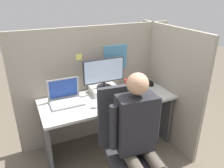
{
  "coord_description": "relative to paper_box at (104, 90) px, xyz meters",
  "views": [
    {
      "loc": [
        -0.92,
        -1.81,
        1.9
      ],
      "look_at": [
        -0.02,
        0.16,
        0.96
      ],
      "focal_mm": 35.0,
      "sensor_mm": 36.0,
      "label": 1
    }
  ],
  "objects": [
    {
      "name": "ground_plane",
      "position": [
        -0.03,
        -0.49,
        -0.75
      ],
      "size": [
        12.0,
        12.0,
        0.0
      ],
      "primitive_type": "plane",
      "color": "#665B4C"
    },
    {
      "name": "cubicle_panel_back",
      "position": [
        -0.02,
        0.18,
        0.01
      ],
      "size": [
        2.08,
        0.05,
        1.51
      ],
      "color": "gray",
      "rests_on": "ground"
    },
    {
      "name": "cubicle_panel_right",
      "position": [
        0.79,
        -0.23,
        0.01
      ],
      "size": [
        0.04,
        1.27,
        1.51
      ],
      "color": "gray",
      "rests_on": "ground"
    },
    {
      "name": "desk",
      "position": [
        -0.03,
        -0.16,
        -0.2
      ],
      "size": [
        1.58,
        0.65,
        0.71
      ],
      "color": "#B7B7B2",
      "rests_on": "ground"
    },
    {
      "name": "paper_box",
      "position": [
        0.0,
        0.0,
        0.0
      ],
      "size": [
        0.34,
        0.24,
        0.08
      ],
      "color": "white",
      "rests_on": "desk"
    },
    {
      "name": "monitor",
      "position": [
        0.0,
        0.0,
        0.23
      ],
      "size": [
        0.52,
        0.18,
        0.36
      ],
      "color": "#232328",
      "rests_on": "paper_box"
    },
    {
      "name": "laptop",
      "position": [
        -0.5,
        -0.06,
        0.02
      ],
      "size": [
        0.37,
        0.26,
        0.28
      ],
      "color": "#99999E",
      "rests_on": "desk"
    },
    {
      "name": "mouse",
      "position": [
        -0.25,
        -0.32,
        -0.02
      ],
      "size": [
        0.08,
        0.05,
        0.03
      ],
      "color": "silver",
      "rests_on": "desk"
    },
    {
      "name": "stapler",
      "position": [
        0.65,
        -0.03,
        -0.01
      ],
      "size": [
        0.05,
        0.14,
        0.06
      ],
      "color": "black",
      "rests_on": "desk"
    },
    {
      "name": "carrot_toy",
      "position": [
        0.02,
        -0.37,
        -0.02
      ],
      "size": [
        0.05,
        0.12,
        0.05
      ],
      "color": "orange",
      "rests_on": "desk"
    },
    {
      "name": "office_chair",
      "position": [
        -0.1,
        -0.8,
        -0.21
      ],
      "size": [
        0.53,
        0.58,
        1.08
      ],
      "color": "#2D2D33",
      "rests_on": "ground"
    },
    {
      "name": "person",
      "position": [
        -0.08,
        -0.97,
        -0.01
      ],
      "size": [
        0.48,
        0.47,
        1.3
      ],
      "color": "brown",
      "rests_on": "ground"
    },
    {
      "name": "coffee_mug",
      "position": [
        0.34,
        0.03,
        0.02
      ],
      "size": [
        0.08,
        0.08,
        0.11
      ],
      "color": "#A3332D",
      "rests_on": "desk"
    }
  ]
}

